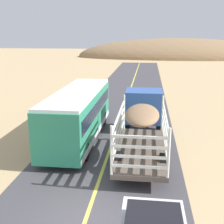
{
  "coord_description": "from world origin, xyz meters",
  "views": [
    {
      "loc": [
        2.15,
        -9.28,
        6.74
      ],
      "look_at": [
        0.0,
        7.93,
        2.04
      ],
      "focal_mm": 47.0,
      "sensor_mm": 36.0,
      "label": 1
    }
  ],
  "objects": [
    {
      "name": "bus",
      "position": [
        -2.22,
        8.43,
        1.75
      ],
      "size": [
        2.54,
        10.0,
        3.21
      ],
      "color": "#2D8C66",
      "rests_on": "road_surface"
    },
    {
      "name": "road_surface",
      "position": [
        0.0,
        0.0,
        0.01
      ],
      "size": [
        8.0,
        120.0,
        0.02
      ],
      "primitive_type": "cube",
      "color": "#423F44",
      "rests_on": "ground"
    },
    {
      "name": "livestock_truck",
      "position": [
        1.89,
        8.51,
        1.79
      ],
      "size": [
        2.53,
        9.7,
        3.02
      ],
      "color": "#3359A5",
      "rests_on": "road_surface"
    },
    {
      "name": "distant_hill",
      "position": [
        10.05,
        76.78,
        0.0
      ],
      "size": [
        56.99,
        22.18,
        10.69
      ],
      "primitive_type": "ellipsoid",
      "color": "#8D6E4C",
      "rests_on": "ground"
    },
    {
      "name": "ground_plane",
      "position": [
        0.0,
        0.0,
        0.0
      ],
      "size": [
        240.0,
        240.0,
        0.0
      ],
      "primitive_type": "plane",
      "color": "tan"
    },
    {
      "name": "road_centre_line",
      "position": [
        0.0,
        0.0,
        0.02
      ],
      "size": [
        0.16,
        117.6,
        0.0
      ],
      "primitive_type": "cube",
      "color": "#D8CC4C",
      "rests_on": "road_surface"
    }
  ]
}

